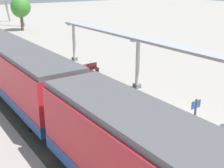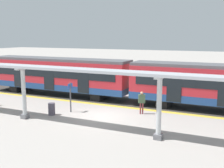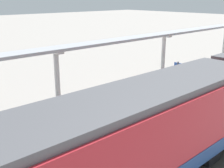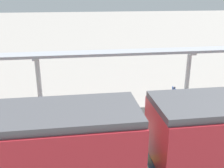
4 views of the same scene
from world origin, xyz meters
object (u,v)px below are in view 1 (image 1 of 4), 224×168
canopy_pillar_third (138,64)px  bench_near_end (90,69)px  trash_bin (224,134)px  passenger_waiting_near_edge (104,98)px  train_far_carriage (16,70)px  canopy_pillar_fourth (74,42)px  platform_info_sign (195,117)px

canopy_pillar_third → bench_near_end: (-1.06, 4.71, -1.32)m
trash_bin → passenger_waiting_near_edge: (-2.91, 5.70, 0.59)m
canopy_pillar_third → trash_bin: 8.39m
train_far_carriage → passenger_waiting_near_edge: train_far_carriage is taller
canopy_pillar_third → canopy_pillar_fourth: size_ratio=1.00×
canopy_pillar_third → platform_info_sign: canopy_pillar_third is taller
canopy_pillar_fourth → trash_bin: canopy_pillar_fourth is taller
platform_info_sign → passenger_waiting_near_edge: platform_info_sign is taller
train_far_carriage → canopy_pillar_third: 8.04m
bench_near_end → trash_bin: (-0.40, -12.86, -0.01)m
canopy_pillar_fourth → passenger_waiting_near_edge: 12.55m
train_far_carriage → platform_info_sign: size_ratio=6.52×
bench_near_end → trash_bin: size_ratio=1.76×
bench_near_end → passenger_waiting_near_edge: passenger_waiting_near_edge is taller
trash_bin → canopy_pillar_third: bearing=79.8°
canopy_pillar_third → platform_info_sign: size_ratio=1.58×
platform_info_sign → passenger_waiting_near_edge: (-1.70, 4.89, -0.30)m
platform_info_sign → passenger_waiting_near_edge: size_ratio=1.34×
canopy_pillar_third → canopy_pillar_fourth: (0.00, 9.28, 0.00)m
train_far_carriage → platform_info_sign: train_far_carriage is taller
passenger_waiting_near_edge → trash_bin: bearing=-63.0°
canopy_pillar_third → passenger_waiting_near_edge: bearing=-150.7°
canopy_pillar_fourth → platform_info_sign: (-2.68, -16.63, -0.43)m
trash_bin → canopy_pillar_fourth: bearing=85.2°
canopy_pillar_third → trash_bin: size_ratio=4.03×
train_far_carriage → bench_near_end: size_ratio=9.48×
bench_near_end → platform_info_sign: bearing=-97.6°
canopy_pillar_third → platform_info_sign: (-2.68, -7.34, -0.43)m
trash_bin → passenger_waiting_near_edge: 6.42m
canopy_pillar_third → canopy_pillar_fourth: 9.28m
passenger_waiting_near_edge → canopy_pillar_fourth: bearing=69.6°
bench_near_end → trash_bin: bearing=-91.8°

